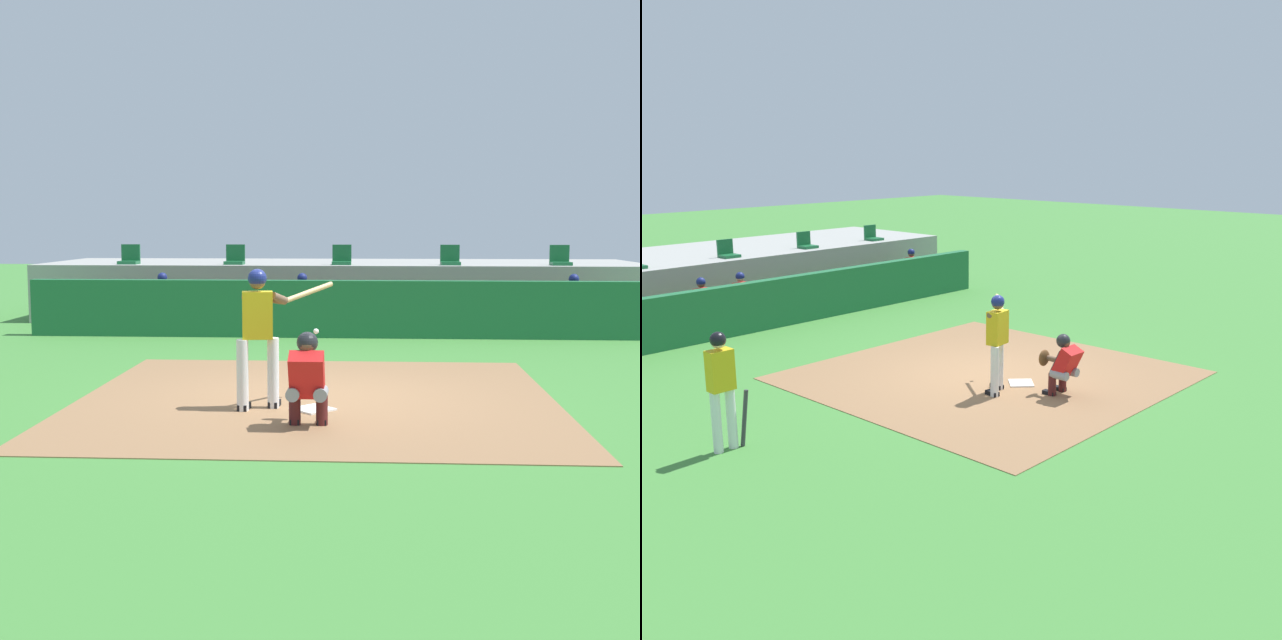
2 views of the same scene
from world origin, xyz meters
TOP-DOWN VIEW (x-y plane):
  - ground_plane at (0.00, 0.00)m, footprint 80.00×80.00m
  - dirt_infield at (0.00, 0.00)m, footprint 6.40×6.40m
  - home_plate at (0.00, -0.80)m, footprint 0.62×0.62m
  - batter_at_plate at (-0.68, -0.77)m, footprint 1.18×0.96m
  - catcher_crouched at (-0.01, -1.71)m, footprint 0.48×2.06m
  - on_deck_batter at (-5.35, 0.49)m, footprint 0.58×0.23m
  - dugout_wall at (0.00, 6.50)m, footprint 13.00×0.30m
  - dugout_bench at (0.00, 7.50)m, footprint 11.80×0.44m
  - dugout_player_1 at (-1.86, 7.34)m, footprint 0.49×0.70m
  - dugout_player_2 at (-0.80, 7.34)m, footprint 0.49×0.70m
  - dugout_player_3 at (5.10, 7.34)m, footprint 0.49×0.70m
  - stands_platform at (0.00, 10.90)m, footprint 15.00×4.40m
  - stadium_seat_2 at (0.00, 9.38)m, footprint 0.46×0.46m
  - stadium_seat_3 at (2.60, 9.38)m, footprint 0.46×0.46m
  - stadium_seat_4 at (5.20, 9.38)m, footprint 0.46×0.46m

SIDE VIEW (x-z plane):
  - ground_plane at x=0.00m, z-range 0.00..0.00m
  - dirt_infield at x=0.00m, z-range 0.00..0.01m
  - home_plate at x=0.00m, z-range 0.01..0.04m
  - dugout_bench at x=0.00m, z-range 0.00..0.45m
  - dugout_wall at x=0.00m, z-range 0.00..1.20m
  - catcher_crouched at x=-0.01m, z-range 0.05..1.17m
  - dugout_player_1 at x=-1.86m, z-range 0.02..1.32m
  - dugout_player_2 at x=-0.80m, z-range 0.02..1.32m
  - dugout_player_3 at x=5.10m, z-range 0.02..1.32m
  - stands_platform at x=0.00m, z-range 0.00..1.40m
  - on_deck_batter at x=-5.35m, z-range 0.13..1.91m
  - batter_at_plate at x=-0.68m, z-range 0.13..1.94m
  - stadium_seat_2 at x=0.00m, z-range 1.29..1.77m
  - stadium_seat_3 at x=2.60m, z-range 1.29..1.77m
  - stadium_seat_4 at x=5.20m, z-range 1.29..1.77m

